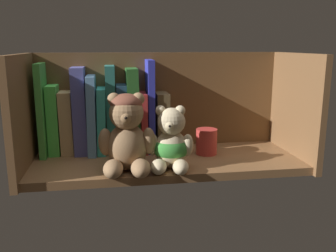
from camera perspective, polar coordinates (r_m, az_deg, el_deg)
The scene contains 19 objects.
shelf_board at distance 95.22cm, azimuth -0.21°, elevation -5.66°, with size 67.40×25.21×2.00cm, color brown.
shelf_back_panel at distance 104.80cm, azimuth -1.33°, elevation 3.54°, with size 69.80×1.20×28.67cm, color brown.
shelf_side_panel_left at distance 93.21cm, azimuth -21.69°, elevation 1.51°, with size 1.60×27.61×28.67cm, color brown.
shelf_side_panel_right at distance 102.91cm, azimuth 19.15°, elevation 2.68°, with size 1.60×27.61×28.67cm, color brown.
book_0 at distance 102.70cm, azimuth -18.75°, elevation 2.55°, with size 1.64×14.12×24.20cm, color green.
book_1 at distance 102.82cm, azimuth -17.27°, elevation 1.03°, with size 2.82×9.88×18.43cm, color #4FCF4D.
book_2 at distance 102.55cm, azimuth -15.41°, elevation 0.62°, with size 3.28×9.35×16.69cm, color tan.
book_3 at distance 101.61cm, azimuth -13.50°, elevation 2.45°, with size 3.42×11.73×23.07cm, color #5356A4.
book_4 at distance 101.60cm, azimuth -11.74°, elevation 1.91°, with size 2.23×14.91×20.90cm, color #639ACC.
book_5 at distance 101.82cm, azimuth -10.30°, elevation 1.04°, with size 2.23×13.38×17.59cm, color #3AB5A6.
book_6 at distance 101.25cm, azimuth -8.89°, elevation 2.71°, with size 2.49×10.97×23.40cm, color #266A62.
book_7 at distance 101.75cm, azimuth -7.23°, elevation 1.35°, with size 2.72×11.16×18.31cm, color navy.
book_8 at distance 101.49cm, azimuth -5.50°, elevation 2.61°, with size 3.04×12.26×22.66cm, color #265E25.
book_9 at distance 102.28cm, azimuth -4.00°, elevation 0.86°, with size 1.68×14.28×16.16cm, color #A82C2C.
book_10 at distance 101.67cm, azimuth -2.93°, elevation 3.31°, with size 1.76×13.11×24.88cm, color #2D33B8.
book_11 at distance 102.82cm, azimuth -1.33°, elevation 0.89°, with size 3.39×12.15×15.95cm, color brown.
teddy_bear_larger at distance 84.33cm, azimuth -6.43°, elevation -1.34°, with size 13.35×13.62×18.19cm.
teddy_bear_smaller at distance 86.03cm, azimuth 0.35°, elevation -2.85°, with size 11.20×11.99×15.06cm.
pillar_candle at distance 98.56cm, azimuth 6.02°, elevation -2.42°, with size 5.65×5.65×6.83cm, color #C63833.
Camera 1 is at (-13.79, -89.36, 30.84)cm, focal length 39.13 mm.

